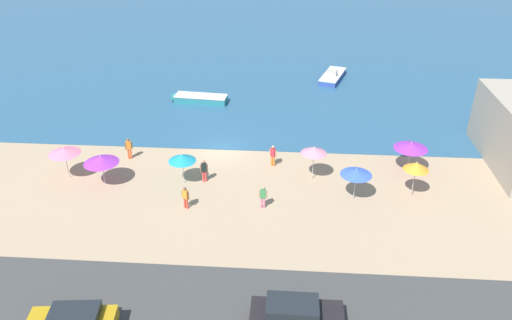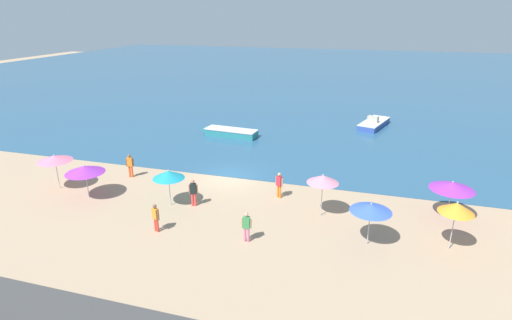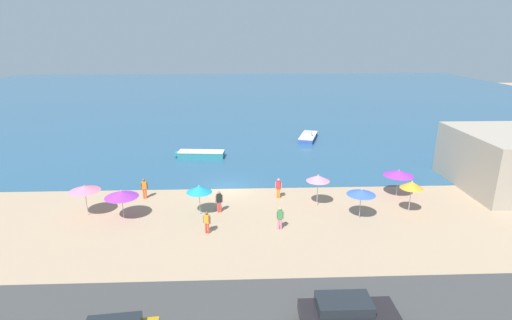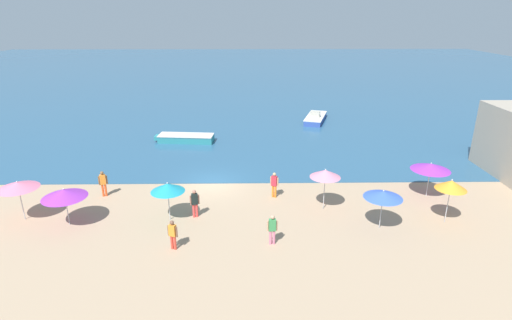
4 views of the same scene
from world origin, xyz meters
TOP-DOWN VIEW (x-y plane):
  - ground_plane at (0.00, 0.00)m, footprint 160.00×160.00m
  - sea at (0.00, 55.00)m, footprint 150.00×110.00m
  - beach_umbrella_0 at (14.00, -5.72)m, footprint 1.72×1.72m
  - beach_umbrella_1 at (9.97, -6.41)m, footprint 2.13×2.13m
  - beach_umbrella_3 at (14.37, -2.26)m, footprint 2.49×2.49m
  - beach_umbrella_4 at (7.22, -3.97)m, footprint 1.86×1.86m
  - beach_umbrella_5 at (-2.00, -5.20)m, footprint 1.96×1.96m
  - beach_umbrella_6 at (-7.65, -5.72)m, footprint 2.46×2.46m
  - beach_umbrella_7 at (-10.55, -5.03)m, footprint 2.28×2.28m
  - bather_0 at (4.27, -2.28)m, footprint 0.53×0.35m
  - bather_1 at (3.84, -7.93)m, footprint 0.57×0.24m
  - bather_2 at (-1.23, -8.32)m, footprint 0.53×0.34m
  - bather_3 at (-0.55, -4.90)m, footprint 0.55×0.30m
  - bather_4 at (-6.92, -1.93)m, footprint 0.55×0.32m
  - parked_car_0 at (6.00, -17.85)m, footprint 4.52×1.87m
  - skiff_nearshore at (-3.32, 9.66)m, footprint 5.57×2.11m
  - skiff_offshore at (10.02, 17.05)m, footprint 3.33×5.78m

SIDE VIEW (x-z plane):
  - ground_plane at x=0.00m, z-range 0.00..0.00m
  - sea at x=0.00m, z-range 0.00..0.05m
  - skiff_nearshore at x=-3.32m, z-range 0.05..0.75m
  - skiff_offshore at x=10.02m, z-range -0.22..1.02m
  - parked_car_0 at x=6.00m, z-range 0.10..1.52m
  - bather_2 at x=-1.23m, z-range 0.10..1.74m
  - bather_1 at x=3.84m, z-range 0.10..1.80m
  - bather_0 at x=4.27m, z-range 0.11..1.85m
  - bather_3 at x=-0.55m, z-range 0.11..1.86m
  - bather_4 at x=-6.92m, z-range 0.11..1.87m
  - beach_umbrella_6 at x=-7.65m, z-range 0.83..3.12m
  - beach_umbrella_5 at x=-2.00m, z-range 0.87..3.25m
  - beach_umbrella_3 at x=14.37m, z-range 0.89..3.26m
  - beach_umbrella_1 at x=9.97m, z-range 0.92..3.28m
  - beach_umbrella_7 at x=-10.55m, z-range 0.96..3.40m
  - beach_umbrella_0 at x=14.00m, z-range 1.00..3.68m
  - beach_umbrella_4 at x=7.22m, z-range 1.02..3.68m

